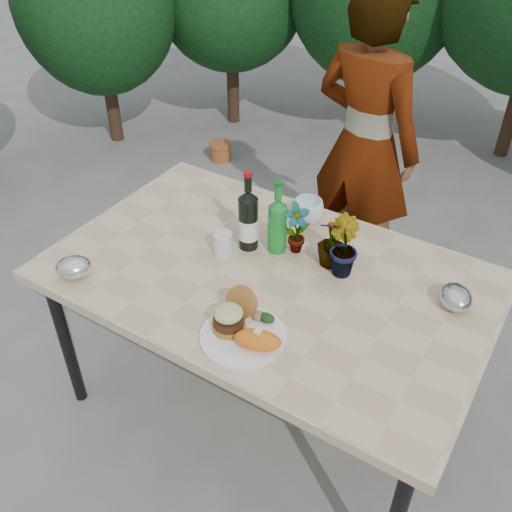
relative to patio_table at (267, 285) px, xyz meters
The scene contains 18 objects.
ground 0.69m from the patio_table, ahead, with size 80.00×80.00×0.00m, color #63635E.
patio_table is the anchor object (origin of this frame).
shrub_hedge 1.92m from the patio_table, 86.87° to the left, with size 6.72×5.17×2.23m.
dinner_plate 0.35m from the patio_table, 71.88° to the right, with size 0.28×0.28×0.01m, color white.
burger_stack 0.33m from the patio_table, 80.48° to the right, with size 0.11×0.16×0.11m.
sweet_potato 0.40m from the patio_table, 63.19° to the right, with size 0.15×0.08×0.06m, color orange.
grilled_veg 0.28m from the patio_table, 61.96° to the right, with size 0.08×0.05×0.03m.
wine_bottle 0.25m from the patio_table, 146.01° to the left, with size 0.08×0.08×0.33m.
sparkling_water 0.22m from the patio_table, 107.42° to the left, with size 0.07×0.07×0.30m.
plastic_cup 0.23m from the patio_table, behind, with size 0.07×0.07×0.10m, color silver.
seedling_left 0.24m from the patio_table, 83.52° to the left, with size 0.11×0.07×0.21m, color #1E511C.
seedling_mid 0.32m from the patio_table, 34.39° to the left, with size 0.13×0.10×0.23m, color #275B1F.
seedling_right 0.29m from the patio_table, 45.45° to the left, with size 0.11×0.11×0.20m, color #20561D.
blue_bowl 0.40m from the patio_table, 95.79° to the left, with size 0.12×0.12×0.10m, color white.
foil_packet_left 0.71m from the patio_table, 146.24° to the right, with size 0.13×0.11×0.08m, color silver.
foil_packet_right 0.67m from the patio_table, 16.64° to the left, with size 0.13×0.11×0.08m, color #B5B6BC.
person 1.05m from the patio_table, 94.36° to the left, with size 0.58×0.38×1.59m, color #A16750.
terracotta_pot 2.38m from the patio_table, 130.17° to the left, with size 0.17×0.17×0.14m.
Camera 1 is at (0.83, -1.39, 2.08)m, focal length 40.00 mm.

